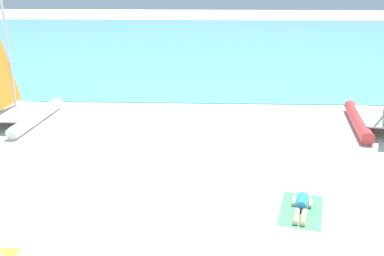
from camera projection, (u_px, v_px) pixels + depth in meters
The scene contains 5 objects.
ground_plane at pixel (196, 121), 19.17m from camera, with size 120.00×120.00×0.00m, color silver.
ocean_water at pixel (204, 42), 40.54m from camera, with size 120.00×40.00×0.05m, color #5BB2C1.
sailboat_white at pixel (9, 103), 18.74m from camera, with size 3.14×4.58×5.70m.
towel_right at pixel (301, 210), 11.99m from camera, with size 1.10×1.90×0.01m, color #4CB266.
sunbather_right at pixel (302, 205), 12.01m from camera, with size 0.77×1.55×0.30m.
Camera 1 is at (0.58, -8.17, 6.12)m, focal length 41.27 mm.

